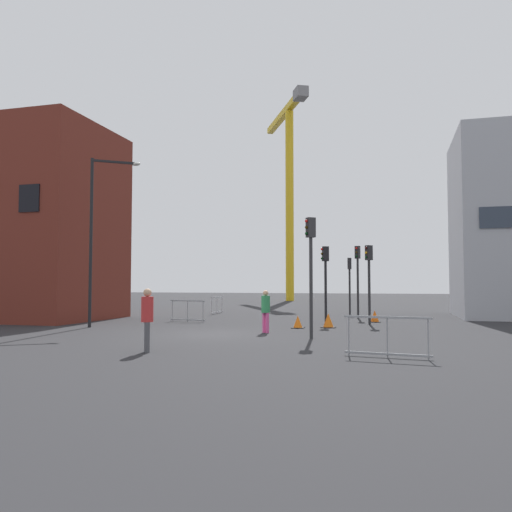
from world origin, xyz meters
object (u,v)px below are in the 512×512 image
traffic_cone_orange (328,321)px  pedestrian_waiting (147,315)px  construction_crane (289,172)px  traffic_light_far (311,258)px  streetlamp_tall (98,226)px  traffic_light_near (358,270)px  traffic_light_crosswalk (325,271)px  pedestrian_walking (266,308)px  traffic_light_island (369,271)px  traffic_cone_striped (375,317)px  traffic_cone_by_barrier (298,322)px  traffic_light_corner (350,276)px

traffic_cone_orange → pedestrian_waiting: bearing=-112.9°
construction_crane → traffic_light_far: bearing=-77.6°
pedestrian_waiting → streetlamp_tall: bearing=130.9°
traffic_light_near → traffic_light_crosswalk: bearing=-104.7°
traffic_light_far → pedestrian_walking: traffic_light_far is taller
traffic_light_island → pedestrian_walking: traffic_light_island is taller
streetlamp_tall → traffic_light_far: size_ratio=1.77×
pedestrian_walking → pedestrian_waiting: 6.60m
streetlamp_tall → pedestrian_waiting: (5.99, -6.92, -3.43)m
construction_crane → streetlamp_tall: construction_crane is taller
streetlamp_tall → traffic_light_crosswalk: 10.68m
construction_crane → traffic_cone_striped: (10.21, -29.50, -14.14)m
traffic_light_near → traffic_cone_by_barrier: 7.74m
traffic_light_corner → traffic_cone_striped: bearing=-74.1°
traffic_cone_by_barrier → traffic_cone_striped: bearing=54.8°
pedestrian_waiting → traffic_cone_orange: size_ratio=2.85×
traffic_light_island → traffic_cone_orange: traffic_light_island is taller
streetlamp_tall → traffic_cone_striped: bearing=27.7°
streetlamp_tall → traffic_light_crosswalk: size_ratio=2.04×
traffic_light_crosswalk → traffic_light_far: (0.31, -6.47, 0.35)m
streetlamp_tall → traffic_cone_orange: 11.05m
traffic_light_corner → traffic_light_near: (0.72, -3.33, 0.30)m
traffic_light_island → traffic_cone_striped: 2.76m
traffic_light_crosswalk → traffic_light_corner: traffic_light_crosswalk is taller
traffic_light_island → traffic_light_crosswalk: size_ratio=1.01×
traffic_light_corner → pedestrian_waiting: (-4.08, -19.10, -1.34)m
pedestrian_waiting → traffic_cone_orange: bearing=67.1°
traffic_cone_orange → traffic_cone_by_barrier: bearing=-153.7°
traffic_light_near → traffic_cone_striped: bearing=-69.6°
traffic_light_corner → pedestrian_walking: bearing=-99.8°
traffic_cone_striped → traffic_cone_by_barrier: (-3.08, -4.38, -0.02)m
traffic_light_island → streetlamp_tall: bearing=-158.3°
traffic_light_island → traffic_light_crosswalk: traffic_light_island is taller
traffic_light_crosswalk → traffic_light_corner: size_ratio=1.05×
pedestrian_walking → traffic_cone_striped: bearing=60.0°
traffic_light_island → pedestrian_waiting: 12.90m
traffic_light_island → traffic_light_corner: traffic_light_island is taller
traffic_light_far → traffic_light_crosswalk: bearing=92.8°
traffic_light_corner → traffic_cone_orange: size_ratio=5.59×
traffic_light_crosswalk → pedestrian_waiting: 11.84m
traffic_light_crosswalk → pedestrian_waiting: traffic_light_crosswalk is taller
traffic_light_far → traffic_cone_striped: 8.98m
streetlamp_tall → traffic_light_far: streetlamp_tall is taller
traffic_light_far → traffic_cone_striped: size_ratio=7.32×
traffic_light_far → traffic_cone_by_barrier: bearing=106.7°
traffic_light_island → pedestrian_walking: size_ratio=2.25×
traffic_light_corner → traffic_light_near: traffic_light_near is taller
traffic_light_near → traffic_cone_striped: traffic_light_near is taller
traffic_light_island → pedestrian_walking: 6.59m
streetlamp_tall → traffic_cone_orange: bearing=13.7°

